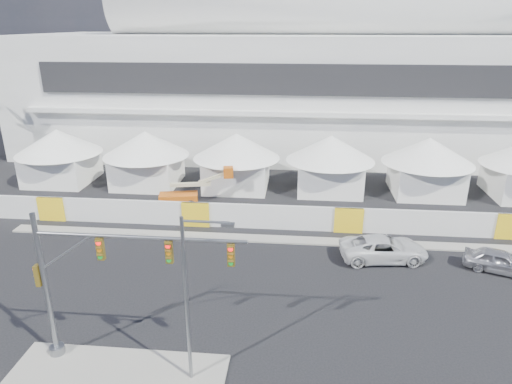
# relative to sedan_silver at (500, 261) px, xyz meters

# --- Properties ---
(ground) EXTENTS (160.00, 160.00, 0.00)m
(ground) POSITION_rel_sedan_silver_xyz_m (-15.27, -9.32, -0.75)
(ground) COLOR black
(ground) RESTS_ON ground
(stadium) EXTENTS (80.00, 24.80, 21.98)m
(stadium) POSITION_rel_sedan_silver_xyz_m (-6.56, 32.18, 8.70)
(stadium) COLOR silver
(stadium) RESTS_ON ground
(tent_row) EXTENTS (53.40, 8.40, 5.40)m
(tent_row) POSITION_rel_sedan_silver_xyz_m (-14.77, 14.68, 2.40)
(tent_row) COLOR white
(tent_row) RESTS_ON ground
(hoarding_fence) EXTENTS (70.00, 0.25, 2.00)m
(hoarding_fence) POSITION_rel_sedan_silver_xyz_m (-9.27, 5.18, 0.25)
(hoarding_fence) COLOR silver
(hoarding_fence) RESTS_ON ground
(sedan_silver) EXTENTS (3.27, 4.75, 1.50)m
(sedan_silver) POSITION_rel_sedan_silver_xyz_m (0.00, 0.00, 0.00)
(sedan_silver) COLOR #AFAFB4
(sedan_silver) RESTS_ON ground
(pickup_curb) EXTENTS (3.43, 6.20, 1.64)m
(pickup_curb) POSITION_rel_sedan_silver_xyz_m (-7.28, 0.94, 0.07)
(pickup_curb) COLOR silver
(pickup_curb) RESTS_ON ground
(traffic_mast) EXTENTS (9.76, 0.72, 7.41)m
(traffic_mast) POSITION_rel_sedan_silver_xyz_m (-22.65, -10.48, 3.52)
(traffic_mast) COLOR gray
(traffic_mast) RESTS_ON median_island
(streetlight_median) EXTENTS (2.20, 0.22, 7.95)m
(streetlight_median) POSITION_rel_sedan_silver_xyz_m (-17.62, -11.43, 3.96)
(streetlight_median) COLOR slate
(streetlight_median) RESTS_ON median_island
(boom_lift) EXTENTS (6.79, 2.12, 3.37)m
(boom_lift) POSITION_rel_sedan_silver_xyz_m (-23.19, 9.48, 0.15)
(boom_lift) COLOR #C95B12
(boom_lift) RESTS_ON ground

